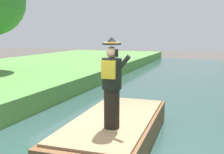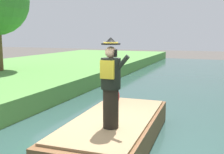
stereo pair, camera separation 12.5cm
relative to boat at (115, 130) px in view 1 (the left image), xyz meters
The scene contains 4 objects.
canal_water 0.66m from the boat, 90.00° to the right, with size 6.25×48.00×0.10m, color #2D4C47.
boat is the anchor object (origin of this frame).
person_pirate 1.44m from the boat, 74.69° to the right, with size 0.61×0.42×1.85m.
parrot_plush 1.41m from the boat, 112.90° to the left, with size 0.36×0.34×0.57m.
Camera 1 is at (2.08, -5.24, 2.62)m, focal length 43.99 mm.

